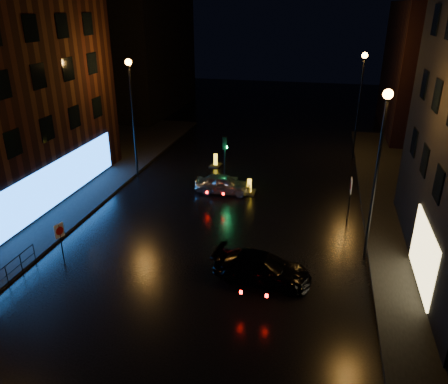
{
  "coord_description": "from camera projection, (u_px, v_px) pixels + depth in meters",
  "views": [
    {
      "loc": [
        5.24,
        -13.84,
        11.65
      ],
      "look_at": [
        0.55,
        6.23,
        2.8
      ],
      "focal_mm": 35.0,
      "sensor_mm": 36.0,
      "label": 1
    }
  ],
  "objects": [
    {
      "name": "building_far_right",
      "position": [
        435.0,
        70.0,
        41.21
      ],
      "size": [
        8.0,
        14.0,
        12.0
      ],
      "primitive_type": "cube",
      "color": "black",
      "rests_on": "ground"
    },
    {
      "name": "ground",
      "position": [
        177.0,
        311.0,
        18.07
      ],
      "size": [
        120.0,
        120.0,
        0.0
      ],
      "primitive_type": "plane",
      "color": "black",
      "rests_on": "ground"
    },
    {
      "name": "building_far_left",
      "position": [
        140.0,
        49.0,
        49.97
      ],
      "size": [
        8.0,
        16.0,
        14.0
      ],
      "primitive_type": "cube",
      "color": "black",
      "rests_on": "ground"
    },
    {
      "name": "street_lamp_lfar",
      "position": [
        132.0,
        101.0,
        30.03
      ],
      "size": [
        0.44,
        0.44,
        8.37
      ],
      "color": "black",
      "rests_on": "ground"
    },
    {
      "name": "dark_sedan",
      "position": [
        262.0,
        268.0,
        19.83
      ],
      "size": [
        4.64,
        2.29,
        1.3
      ],
      "primitive_type": "imported",
      "rotation": [
        0.0,
        0.0,
        1.46
      ],
      "color": "black",
      "rests_on": "ground"
    },
    {
      "name": "street_lamp_rfar",
      "position": [
        361.0,
        90.0,
        33.93
      ],
      "size": [
        0.44,
        0.44,
        8.37
      ],
      "color": "black",
      "rests_on": "ground"
    },
    {
      "name": "street_lamp_rnear",
      "position": [
        380.0,
        152.0,
        19.62
      ],
      "size": [
        0.44,
        0.44,
        8.37
      ],
      "color": "black",
      "rests_on": "ground"
    },
    {
      "name": "bollard_far",
      "position": [
        216.0,
        163.0,
        34.23
      ],
      "size": [
        0.89,
        1.21,
        0.98
      ],
      "rotation": [
        0.0,
        0.0,
        -0.13
      ],
      "color": "black",
      "rests_on": "ground"
    },
    {
      "name": "silver_hatchback",
      "position": [
        223.0,
        184.0,
        29.18
      ],
      "size": [
        3.82,
        1.71,
        1.27
      ],
      "primitive_type": "imported",
      "rotation": [
        0.0,
        0.0,
        1.63
      ],
      "color": "#B3B7BC",
      "rests_on": "ground"
    },
    {
      "name": "road_sign_right",
      "position": [
        351.0,
        189.0,
        25.04
      ],
      "size": [
        0.08,
        0.62,
        2.56
      ],
      "rotation": [
        0.0,
        0.0,
        3.15
      ],
      "color": "black",
      "rests_on": "ground"
    },
    {
      "name": "bollard_near",
      "position": [
        249.0,
        190.0,
        29.3
      ],
      "size": [
        0.77,
        1.14,
        0.99
      ],
      "rotation": [
        0.0,
        0.0,
        0.01
      ],
      "color": "black",
      "rests_on": "ground"
    },
    {
      "name": "road_sign_left",
      "position": [
        60.0,
        234.0,
        20.73
      ],
      "size": [
        0.19,
        0.52,
        2.17
      ],
      "rotation": [
        0.0,
        0.0,
        -0.28
      ],
      "color": "black",
      "rests_on": "ground"
    },
    {
      "name": "pavement_left",
      "position": [
        11.0,
        200.0,
        28.12
      ],
      "size": [
        12.0,
        44.0,
        0.15
      ],
      "primitive_type": "cube",
      "color": "black",
      "rests_on": "ground"
    },
    {
      "name": "traffic_signal",
      "position": [
        225.0,
        177.0,
        30.65
      ],
      "size": [
        1.4,
        2.4,
        3.45
      ],
      "color": "black",
      "rests_on": "ground"
    }
  ]
}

